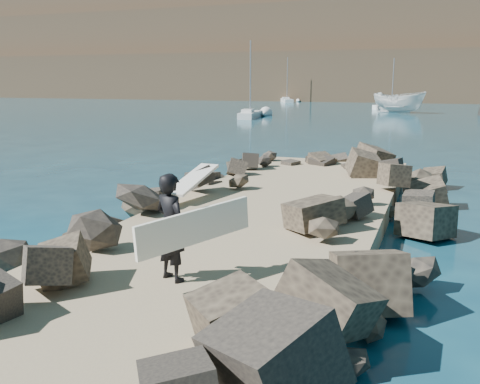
{
  "coord_description": "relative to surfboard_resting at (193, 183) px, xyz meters",
  "views": [
    {
      "loc": [
        4.13,
        -12.17,
        3.98
      ],
      "look_at": [
        0.0,
        -1.0,
        1.5
      ],
      "focal_mm": 40.0,
      "sensor_mm": 36.0,
      "label": 1
    }
  ],
  "objects": [
    {
      "name": "jetty",
      "position": [
        2.51,
        -3.78,
        -0.74
      ],
      "size": [
        6.0,
        26.0,
        0.6
      ],
      "primitive_type": "cube",
      "color": "#8C7759",
      "rests_on": "ground"
    },
    {
      "name": "riprap_left",
      "position": [
        -0.39,
        -3.28,
        -0.54
      ],
      "size": [
        2.6,
        22.0,
        1.0
      ],
      "primitive_type": "cube",
      "color": "black",
      "rests_on": "ground"
    },
    {
      "name": "sailboat_b",
      "position": [
        0.26,
        65.5,
        -0.69
      ],
      "size": [
        5.0,
        5.19,
        7.25
      ],
      "color": "silver",
      "rests_on": "ground"
    },
    {
      "name": "surfer_with_board",
      "position": [
        2.55,
        -6.12,
        0.5
      ],
      "size": [
        1.45,
        2.07,
        1.87
      ],
      "color": "black",
      "rests_on": "jetty"
    },
    {
      "name": "surfboard_resting",
      "position": [
        0.0,
        0.0,
        0.0
      ],
      "size": [
        0.69,
        2.42,
        0.08
      ],
      "primitive_type": "cube",
      "rotation": [
        0.0,
        0.0,
        -0.04
      ],
      "color": "white",
      "rests_on": "riprap_left"
    },
    {
      "name": "ground",
      "position": [
        2.51,
        -1.78,
        -1.04
      ],
      "size": [
        800.0,
        800.0,
        0.0
      ],
      "primitive_type": "plane",
      "color": "#0F384C",
      "rests_on": "ground"
    },
    {
      "name": "headland",
      "position": [
        12.51,
        158.22,
        14.96
      ],
      "size": [
        360.0,
        140.0,
        32.0
      ],
      "primitive_type": "cube",
      "color": "#2D4919",
      "rests_on": "ground"
    },
    {
      "name": "boat_imported",
      "position": [
        1.81,
        56.96,
        0.32
      ],
      "size": [
        7.53,
        5.15,
        2.72
      ],
      "primitive_type": "imported",
      "rotation": [
        0.0,
        0.0,
        1.18
      ],
      "color": "silver",
      "rests_on": "ground"
    },
    {
      "name": "sailboat_e",
      "position": [
        -20.51,
        85.09,
        -0.69
      ],
      "size": [
        4.14,
        7.05,
        8.45
      ],
      "color": "silver",
      "rests_on": "ground"
    },
    {
      "name": "sailboat_a",
      "position": [
        -12.79,
        41.83,
        -0.69
      ],
      "size": [
        2.56,
        7.08,
        8.38
      ],
      "color": "silver",
      "rests_on": "ground"
    },
    {
      "name": "riprap_right",
      "position": [
        5.41,
        -3.28,
        -0.54
      ],
      "size": [
        2.6,
        22.0,
        1.0
      ],
      "primitive_type": "cube",
      "color": "black",
      "rests_on": "ground"
    }
  ]
}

